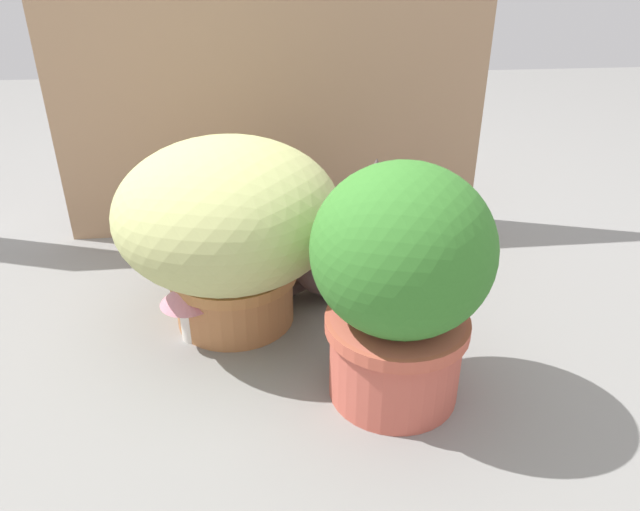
{
  "coord_description": "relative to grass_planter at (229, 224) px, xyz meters",
  "views": [
    {
      "loc": [
        0.01,
        -1.0,
        0.73
      ],
      "look_at": [
        0.12,
        0.04,
        0.18
      ],
      "focal_mm": 32.64,
      "sensor_mm": 36.0,
      "label": 1
    }
  ],
  "objects": [
    {
      "name": "ground_plane",
      "position": [
        0.06,
        -0.1,
        -0.23
      ],
      "size": [
        6.0,
        6.0,
        0.0
      ],
      "primitive_type": "plane",
      "color": "gray"
    },
    {
      "name": "cardboard_backdrop",
      "position": [
        0.11,
        0.47,
        0.13
      ],
      "size": [
        1.16,
        0.03,
        0.72
      ],
      "primitive_type": "cube",
      "color": "#A68060",
      "rests_on": "ground"
    },
    {
      "name": "grass_planter",
      "position": [
        0.0,
        0.0,
        0.0
      ],
      "size": [
        0.46,
        0.46,
        0.41
      ],
      "color": "#AE7043",
      "rests_on": "ground"
    },
    {
      "name": "leafy_planter",
      "position": [
        0.29,
        -0.28,
        0.01
      ],
      "size": [
        0.31,
        0.31,
        0.44
      ],
      "color": "#C45949",
      "rests_on": "ground"
    },
    {
      "name": "cat",
      "position": [
        0.26,
        0.09,
        -0.11
      ],
      "size": [
        0.39,
        0.26,
        0.32
      ],
      "color": "#614F50",
      "rests_on": "ground"
    },
    {
      "name": "mushroom_ornament_pink",
      "position": [
        -0.09,
        -0.07,
        -0.13
      ],
      "size": [
        0.11,
        0.11,
        0.14
      ],
      "color": "silver",
      "rests_on": "ground"
    }
  ]
}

